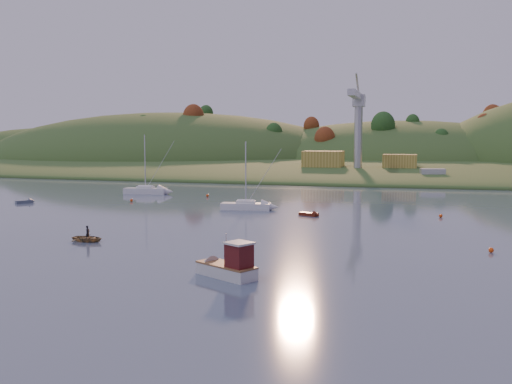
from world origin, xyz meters
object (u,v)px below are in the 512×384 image
(red_tender, at_px, (312,214))
(grey_dinghy, at_px, (28,201))
(fishing_boat, at_px, (223,265))
(sailboat_far, at_px, (246,205))
(canoe, at_px, (88,238))
(sailboat_near, at_px, (146,190))

(red_tender, bearing_deg, grey_dinghy, -160.65)
(fishing_boat, distance_m, sailboat_far, 41.88)
(sailboat_far, xyz_separation_m, canoe, (-8.27, -30.22, -0.33))
(canoe, bearing_deg, grey_dinghy, 49.72)
(red_tender, relative_size, grey_dinghy, 1.05)
(sailboat_near, height_order, red_tender, sailboat_near)
(sailboat_far, height_order, grey_dinghy, sailboat_far)
(grey_dinghy, bearing_deg, fishing_boat, -91.77)
(fishing_boat, relative_size, red_tender, 1.89)
(fishing_boat, distance_m, red_tender, 36.41)
(red_tender, bearing_deg, canoe, -104.09)
(sailboat_near, height_order, sailboat_far, sailboat_near)
(fishing_boat, distance_m, sailboat_near, 69.09)
(grey_dinghy, bearing_deg, red_tender, -56.23)
(fishing_boat, bearing_deg, grey_dinghy, -9.91)
(sailboat_far, height_order, canoe, sailboat_far)
(canoe, bearing_deg, sailboat_near, 23.91)
(sailboat_near, xyz_separation_m, canoe, (17.88, -48.20, -0.38))
(grey_dinghy, bearing_deg, sailboat_far, -50.98)
(fishing_boat, height_order, canoe, fishing_boat)
(sailboat_near, relative_size, red_tender, 3.41)
(canoe, relative_size, red_tender, 1.03)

